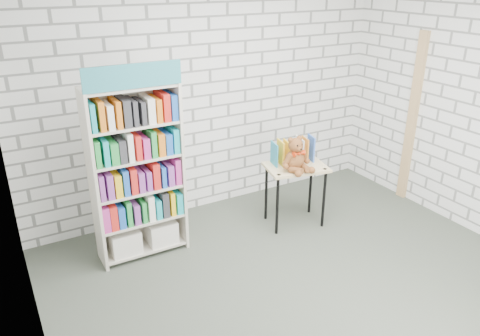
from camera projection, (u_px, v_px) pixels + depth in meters
ground at (309, 287)px, 4.36m from camera, size 4.50×4.50×0.00m
room_shell at (322, 101)px, 3.67m from camera, size 4.52×4.02×2.81m
bookshelf at (137, 172)px, 4.58m from camera, size 0.89×0.34×1.99m
display_table at (296, 174)px, 5.25m from camera, size 0.75×0.60×0.72m
table_books at (293, 151)px, 5.26m from camera, size 0.50×0.30×0.28m
teddy_bear at (296, 157)px, 5.05m from camera, size 0.35×0.32×0.38m
door_trim at (412, 119)px, 5.72m from camera, size 0.05×0.12×2.10m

